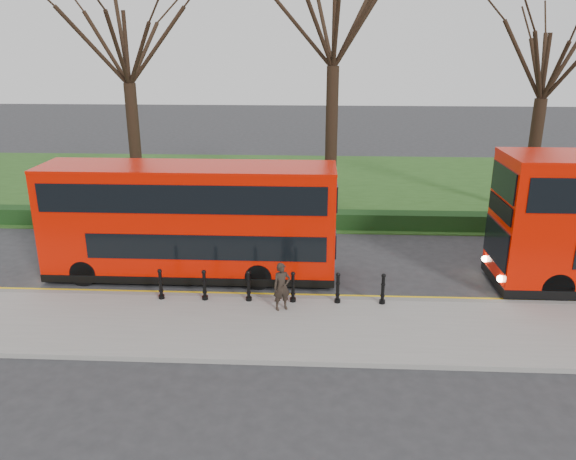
{
  "coord_description": "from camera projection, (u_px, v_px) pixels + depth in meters",
  "views": [
    {
      "loc": [
        1.25,
        -18.06,
        8.25
      ],
      "look_at": [
        0.31,
        0.5,
        2.0
      ],
      "focal_mm": 35.0,
      "sensor_mm": 36.0,
      "label": 1
    }
  ],
  "objects": [
    {
      "name": "tree_right",
      "position": [
        547.0,
        59.0,
        26.3
      ],
      "size": [
        6.59,
        6.59,
        10.3
      ],
      "color": "black",
      "rests_on": "ground"
    },
    {
      "name": "bus_lead",
      "position": [
        190.0,
        222.0,
        20.18
      ],
      "size": [
        10.44,
        2.4,
        4.15
      ],
      "color": "red",
      "rests_on": "ground"
    },
    {
      "name": "yellow_line_outer",
      "position": [
        277.0,
        296.0,
        19.12
      ],
      "size": [
        60.0,
        0.1,
        0.01
      ],
      "primitive_type": "cube",
      "color": "yellow",
      "rests_on": "ground"
    },
    {
      "name": "tree_left",
      "position": [
        126.0,
        39.0,
        26.97
      ],
      "size": [
        7.36,
        7.36,
        11.49
      ],
      "color": "black",
      "rests_on": "ground"
    },
    {
      "name": "bollard_row",
      "position": [
        271.0,
        287.0,
        18.31
      ],
      "size": [
        7.43,
        0.15,
        1.0
      ],
      "color": "black",
      "rests_on": "pavement"
    },
    {
      "name": "grass_verge",
      "position": [
        295.0,
        185.0,
        33.98
      ],
      "size": [
        60.0,
        18.0,
        0.06
      ],
      "primitive_type": "cube",
      "color": "#264A18",
      "rests_on": "ground"
    },
    {
      "name": "yellow_line_inner",
      "position": [
        277.0,
        294.0,
        19.31
      ],
      "size": [
        60.0,
        0.1,
        0.01
      ],
      "primitive_type": "cube",
      "color": "yellow",
      "rests_on": "ground"
    },
    {
      "name": "pedestrian",
      "position": [
        282.0,
        287.0,
        17.65
      ],
      "size": [
        0.67,
        0.56,
        1.56
      ],
      "primitive_type": "imported",
      "rotation": [
        0.0,
        0.0,
        0.39
      ],
      "color": "black",
      "rests_on": "pavement"
    },
    {
      "name": "tree_mid",
      "position": [
        334.0,
        14.0,
        26.14
      ],
      "size": [
        8.32,
        8.32,
        13.0
      ],
      "color": "black",
      "rests_on": "ground"
    },
    {
      "name": "kerb",
      "position": [
        276.0,
        298.0,
        18.82
      ],
      "size": [
        60.0,
        0.25,
        0.16
      ],
      "primitive_type": "cube",
      "color": "slate",
      "rests_on": "ground"
    },
    {
      "name": "ground",
      "position": [
        278.0,
        288.0,
        19.79
      ],
      "size": [
        120.0,
        120.0,
        0.0
      ],
      "primitive_type": "plane",
      "color": "#28282B",
      "rests_on": "ground"
    },
    {
      "name": "hedge",
      "position": [
        288.0,
        219.0,
        26.1
      ],
      "size": [
        60.0,
        0.9,
        0.8
      ],
      "primitive_type": "cube",
      "color": "black",
      "rests_on": "ground"
    },
    {
      "name": "pavement",
      "position": [
        272.0,
        327.0,
        16.92
      ],
      "size": [
        60.0,
        4.0,
        0.15
      ],
      "primitive_type": "cube",
      "color": "gray",
      "rests_on": "ground"
    }
  ]
}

